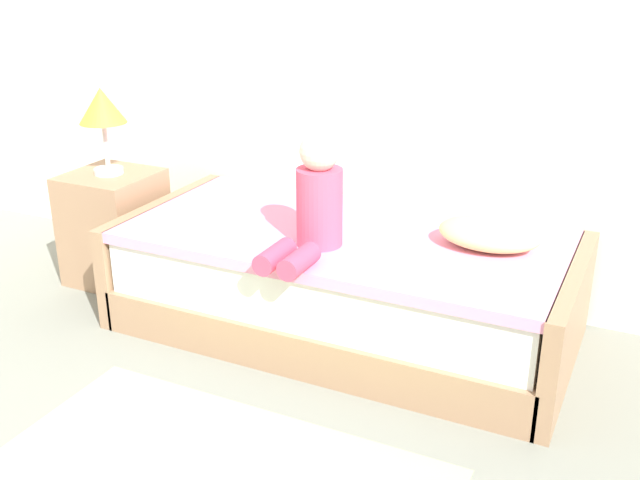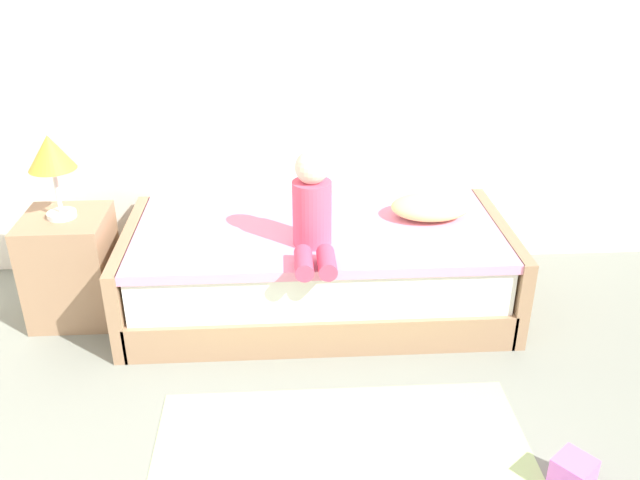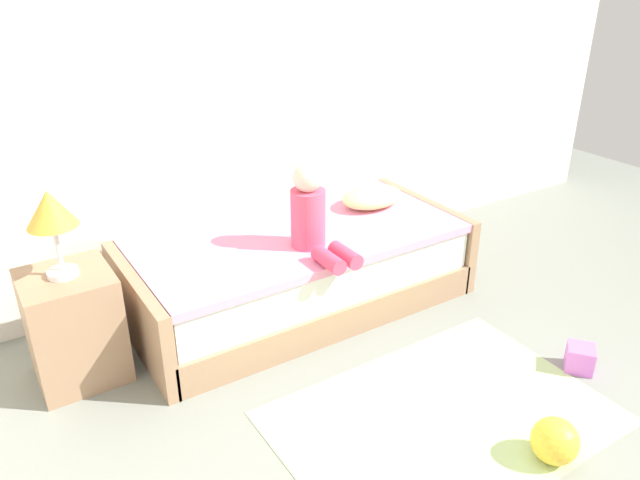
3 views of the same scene
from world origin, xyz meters
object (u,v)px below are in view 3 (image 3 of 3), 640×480
pillow (372,197)px  toy_block (580,358)px  child_figure (312,215)px  bed (299,269)px  toy_ball (555,441)px  nightstand (74,326)px  table_lamp (51,213)px

pillow → toy_block: pillow is taller
child_figure → pillow: bearing=25.9°
bed → toy_ball: size_ratio=10.02×
toy_ball → toy_block: bearing=28.1°
nightstand → table_lamp: table_lamp is taller
child_figure → pillow: size_ratio=1.16×
pillow → toy_block: bearing=-79.2°
bed → nightstand: nightstand is taller
table_lamp → child_figure: 1.35m
table_lamp → toy_ball: table_lamp is taller
bed → child_figure: size_ratio=4.14×
nightstand → toy_ball: (1.62, -1.76, -0.19)m
toy_block → bed: bearing=123.4°
toy_block → toy_ball: bearing=-151.9°
toy_ball → toy_block: (0.66, 0.35, -0.04)m
table_lamp → pillow: bearing=2.8°
bed → child_figure: (-0.04, -0.23, 0.46)m
nightstand → bed: bearing=-0.1°
pillow → table_lamp: bearing=-177.2°
toy_ball → toy_block: toy_ball is taller
nightstand → table_lamp: (0.00, 0.00, 0.64)m
nightstand → pillow: 2.01m
toy_ball → toy_block: 0.75m
table_lamp → toy_block: (2.28, -1.41, -0.87)m
toy_ball → bed: bearing=98.7°
bed → child_figure: 0.51m
nightstand → child_figure: (1.31, -0.23, 0.40)m
child_figure → pillow: child_figure is taller
table_lamp → toy_block: table_lamp is taller
bed → toy_ball: (0.27, -1.76, -0.14)m
nightstand → toy_ball: bearing=-47.4°
child_figure → toy_block: bearing=-50.7°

